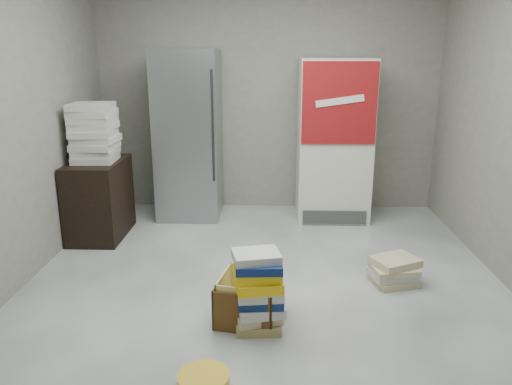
{
  "coord_description": "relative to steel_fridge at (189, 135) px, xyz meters",
  "views": [
    {
      "loc": [
        0.05,
        -3.49,
        1.89
      ],
      "look_at": [
        -0.09,
        0.7,
        0.69
      ],
      "focal_mm": 35.0,
      "sensor_mm": 36.0,
      "label": 1
    }
  ],
  "objects": [
    {
      "name": "phonebook_stack_side",
      "position": [
        1.98,
        -1.77,
        -0.84
      ],
      "size": [
        0.44,
        0.41,
        0.22
      ],
      "rotation": [
        0.0,
        0.0,
        0.33
      ],
      "color": "#C7B48D",
      "rests_on": "ground"
    },
    {
      "name": "room_shell",
      "position": [
        0.9,
        -2.13,
        0.85
      ],
      "size": [
        4.04,
        5.04,
        2.82
      ],
      "color": "gray",
      "rests_on": "ground"
    },
    {
      "name": "wood_shelf",
      "position": [
        -0.83,
        -0.73,
        -0.55
      ],
      "size": [
        0.5,
        0.8,
        0.8
      ],
      "primitive_type": "cube",
      "color": "black",
      "rests_on": "ground"
    },
    {
      "name": "bucket_lid",
      "position": [
        0.56,
        -3.15,
        -0.91
      ],
      "size": [
        0.33,
        0.33,
        0.08
      ],
      "primitive_type": "cylinder",
      "rotation": [
        0.0,
        0.0,
        -0.07
      ],
      "color": "gold",
      "rests_on": "ground"
    },
    {
      "name": "cardboard_box",
      "position": [
        0.79,
        -2.38,
        -0.81
      ],
      "size": [
        0.49,
        0.49,
        0.34
      ],
      "rotation": [
        0.0,
        0.0,
        -0.19
      ],
      "color": "yellow",
      "rests_on": "ground"
    },
    {
      "name": "steel_fridge",
      "position": [
        0.0,
        0.0,
        0.0
      ],
      "size": [
        0.7,
        0.72,
        1.9
      ],
      "color": "gray",
      "rests_on": "ground"
    },
    {
      "name": "phonebook_stack_main",
      "position": [
        0.87,
        -2.51,
        -0.66
      ],
      "size": [
        0.39,
        0.33,
        0.57
      ],
      "rotation": [
        0.0,
        0.0,
        0.15
      ],
      "color": "tan",
      "rests_on": "ground"
    },
    {
      "name": "supply_box_stack",
      "position": [
        -0.82,
        -0.73,
        0.14
      ],
      "size": [
        0.44,
        0.43,
        0.58
      ],
      "color": "beige",
      "rests_on": "wood_shelf"
    },
    {
      "name": "ground",
      "position": [
        0.9,
        -2.13,
        -0.95
      ],
      "size": [
        5.0,
        5.0,
        0.0
      ],
      "primitive_type": "plane",
      "color": "silver",
      "rests_on": "ground"
    },
    {
      "name": "coke_cooler",
      "position": [
        1.65,
        -0.01,
        -0.05
      ],
      "size": [
        0.8,
        0.73,
        1.8
      ],
      "color": "silver",
      "rests_on": "ground"
    }
  ]
}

